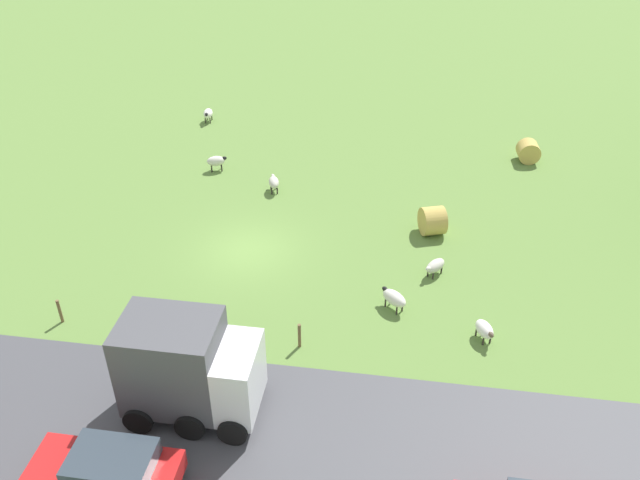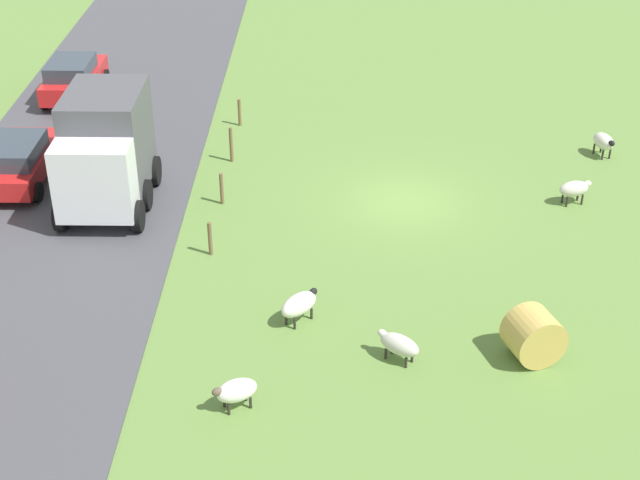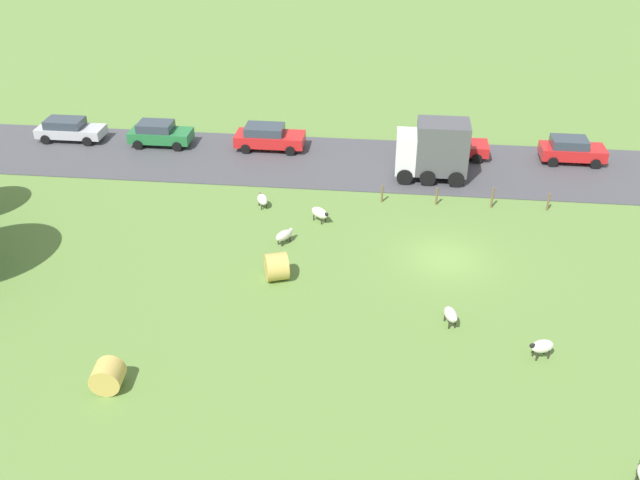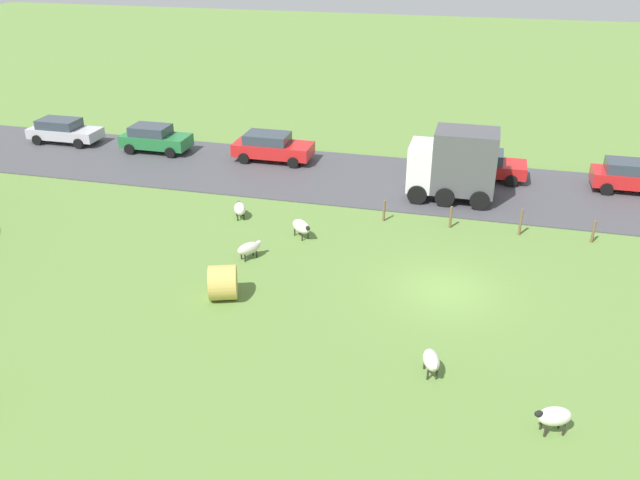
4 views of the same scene
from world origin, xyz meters
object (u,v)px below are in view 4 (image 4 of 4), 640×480
(sheep_0, at_px, (554,416))
(hay_bale_0, at_px, (223,282))
(car_1, at_px, (155,138))
(car_3, at_px, (64,130))
(truck_0, at_px, (455,163))
(sheep_1, at_px, (249,248))
(car_2, at_px, (272,147))
(car_4, at_px, (631,176))
(car_0, at_px, (484,164))
(sheep_5, at_px, (240,209))
(sheep_4, at_px, (431,360))
(sheep_2, at_px, (301,227))

(sheep_0, bearing_deg, hay_bale_0, 68.72)
(car_1, xyz_separation_m, car_3, (0.18, 6.44, -0.04))
(truck_0, xyz_separation_m, car_1, (3.14, 18.14, -1.04))
(sheep_0, xyz_separation_m, sheep_1, (7.78, 11.73, -0.10))
(car_2, bearing_deg, car_1, 91.24)
(sheep_0, xyz_separation_m, car_4, (19.77, -5.03, 0.32))
(car_0, bearing_deg, sheep_1, 142.26)
(car_4, bearing_deg, car_1, 90.37)
(sheep_5, bearing_deg, car_0, -53.55)
(sheep_4, height_order, truck_0, truck_0)
(car_1, bearing_deg, sheep_5, -133.38)
(car_2, xyz_separation_m, car_3, (0.02, 13.87, -0.06))
(car_3, bearing_deg, car_2, -90.08)
(sheep_4, bearing_deg, car_3, 54.20)
(car_0, height_order, car_1, car_1)
(car_2, bearing_deg, sheep_0, -143.50)
(truck_0, bearing_deg, sheep_2, 134.80)
(sheep_4, relative_size, car_1, 0.28)
(sheep_2, xyz_separation_m, hay_bale_0, (-5.76, 1.44, 0.13))
(sheep_4, distance_m, car_3, 30.77)
(sheep_0, relative_size, sheep_2, 0.92)
(sheep_4, xyz_separation_m, car_4, (17.99, -8.57, 0.36))
(car_2, bearing_deg, hay_bale_0, -168.71)
(sheep_1, height_order, car_4, car_4)
(sheep_4, bearing_deg, hay_bale_0, 71.25)
(sheep_1, xyz_separation_m, sheep_5, (3.79, 1.83, 0.02))
(car_0, bearing_deg, sheep_4, 176.51)
(sheep_1, xyz_separation_m, car_1, (11.82, 10.32, 0.42))
(car_0, relative_size, car_1, 1.04)
(sheep_4, height_order, hay_bale_0, hay_bale_0)
(hay_bale_0, distance_m, car_3, 22.79)
(sheep_0, distance_m, car_2, 24.58)
(car_2, distance_m, car_4, 19.65)
(sheep_2, xyz_separation_m, sheep_4, (-8.49, -6.61, -0.00))
(sheep_0, relative_size, sheep_1, 0.98)
(car_3, bearing_deg, sheep_5, -118.79)
(sheep_0, xyz_separation_m, car_0, (19.78, 2.44, 0.30))
(sheep_0, xyz_separation_m, car_3, (19.78, 28.49, 0.28))
(sheep_4, relative_size, car_0, 0.27)
(sheep_2, relative_size, car_0, 0.28)
(sheep_5, bearing_deg, sheep_0, -130.47)
(car_0, height_order, car_3, car_0)
(car_2, relative_size, car_3, 1.01)
(sheep_2, relative_size, truck_0, 0.29)
(sheep_0, relative_size, truck_0, 0.26)
(sheep_0, relative_size, hay_bale_0, 0.85)
(sheep_4, relative_size, hay_bale_0, 0.86)
(truck_0, height_order, car_0, truck_0)
(car_1, relative_size, car_3, 0.91)
(truck_0, relative_size, car_1, 1.04)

